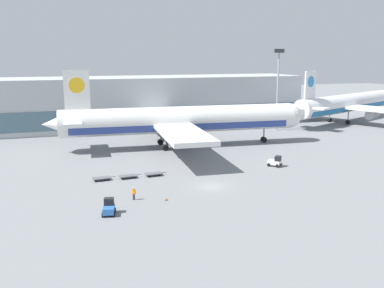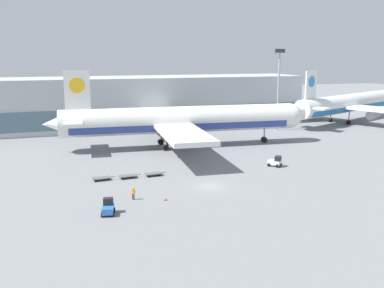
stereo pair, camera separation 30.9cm
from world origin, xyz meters
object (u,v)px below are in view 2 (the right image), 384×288
Objects in this scene: airplane_main at (178,121)px; baggage_dolly_lead at (101,178)px; baggage_dolly_second at (128,176)px; baggage_dolly_third at (153,174)px; traffic_cone_near at (165,198)px; baggage_tug_foreground at (275,162)px; airplane_distant at (346,104)px; baggage_tug_mid at (108,208)px; light_mast at (279,83)px; ground_crew_near at (133,192)px.

airplane_main reaches higher than baggage_dolly_lead.
baggage_dolly_lead and baggage_dolly_second have the same top height.
traffic_cone_near is at bearing -100.45° from baggage_dolly_third.
airplane_main is 24.28m from baggage_dolly_third.
baggage_tug_foreground is 31.31m from baggage_dolly_lead.
airplane_distant is 61.68m from baggage_tug_foreground.
baggage_tug_mid is 0.72× the size of baggage_dolly_lead.
baggage_dolly_lead is (-50.59, -33.58, -12.21)m from light_mast.
light_mast reaches higher than airplane_main.
baggage_dolly_third is 2.06× the size of ground_crew_near.
baggage_dolly_second is (-27.01, 0.67, -0.49)m from baggage_tug_foreground.
light_mast is 28.44m from airplane_distant.
baggage_dolly_second is at bearing 175.57° from baggage_dolly_third.
baggage_tug_mid is at bearing -113.42° from baggage_dolly_second.
baggage_dolly_second is 1.00× the size of baggage_dolly_third.
light_mast reaches higher than baggage_dolly_third.
ground_crew_near is at bearing -121.33° from baggage_dolly_third.
baggage_tug_mid is at bearing -98.19° from baggage_dolly_lead.
traffic_cone_near is at bearing -80.89° from baggage_dolly_second.
baggage_tug_foreground reaches higher than traffic_cone_near.
baggage_dolly_second is 6.82× the size of traffic_cone_near.
baggage_dolly_lead is at bearing 120.62° from traffic_cone_near.
airplane_distant is 92.03× the size of traffic_cone_near.
baggage_tug_foreground is at bearing -119.34° from light_mast.
baggage_dolly_second is 2.06× the size of ground_crew_near.
light_mast is 5.75× the size of baggage_dolly_second.
ground_crew_near is at bearing -100.62° from baggage_dolly_second.
traffic_cone_near reaches higher than baggage_dolly_lead.
airplane_distant reaches higher than ground_crew_near.
baggage_dolly_lead is 4.28m from baggage_dolly_second.
ground_crew_near is (-1.05, -10.95, 0.69)m from baggage_dolly_second.
baggage_dolly_second is (5.11, 15.47, -0.49)m from baggage_tug_mid.
baggage_tug_mid is (-78.19, -55.55, -4.57)m from airplane_distant.
baggage_tug_foreground and baggage_tug_mid have the same top height.
airplane_main reaches higher than ground_crew_near.
airplane_distant is at bearing -107.73° from ground_crew_near.
airplane_main is 20.95× the size of baggage_tug_foreground.
ground_crew_near reaches higher than baggage_dolly_second.
ground_crew_near reaches higher than baggage_dolly_lead.
ground_crew_near is (-5.41, -11.00, 0.69)m from baggage_dolly_third.
traffic_cone_near reaches higher than baggage_dolly_second.
baggage_tug_mid is 0.72× the size of baggage_dolly_third.
light_mast is 66.07m from ground_crew_near.
ground_crew_near is at bearing 159.26° from traffic_cone_near.
traffic_cone_near reaches higher than baggage_dolly_third.
airplane_distant is at bearing 21.94° from airplane_main.
traffic_cone_near is (-23.82, -11.88, -0.61)m from baggage_tug_foreground.
baggage_tug_foreground is (-46.07, -40.76, -4.57)m from airplane_distant.
airplane_distant is at bearing 25.06° from baggage_dolly_third.
baggage_dolly_lead is (0.82, 15.55, -0.49)m from baggage_tug_mid.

